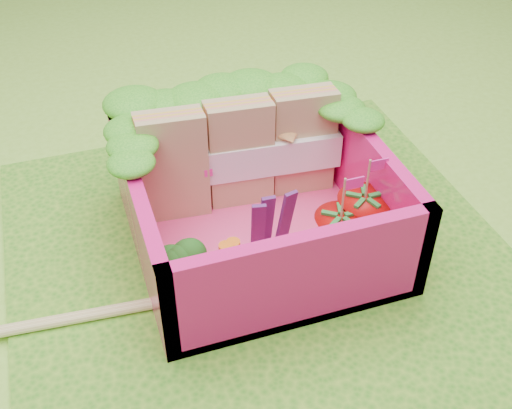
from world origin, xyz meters
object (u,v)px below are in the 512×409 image
Objects in this scene: broccoli at (184,263)px; chopsticks at (57,321)px; sandwich_stack at (240,154)px; bento_box at (258,200)px; strawberry_left at (339,237)px; strawberry_right at (362,219)px.

broccoli reaches higher than chopsticks.
sandwich_stack reaches higher than chopsticks.
broccoli is (-0.48, -0.61, -0.12)m from sandwich_stack.
bento_box is 0.55m from broccoli.
bento_box is 0.46m from strawberry_left.
bento_box is 1.16m from chopsticks.
chopsticks is (-0.63, 0.03, -0.21)m from broccoli.
strawberry_right is at bearing -24.85° from bento_box.
bento_box reaches higher than chopsticks.
broccoli is at bearing 178.65° from strawberry_left.
strawberry_right is (0.97, 0.06, -0.04)m from broccoli.
chopsticks is at bearing -166.52° from bento_box.
sandwich_stack is at bearing 131.60° from strawberry_right.
strawberry_right is 1.60m from chopsticks.
bento_box is at bearing 155.15° from strawberry_right.
sandwich_stack is 2.26× the size of strawberry_left.
broccoli is at bearing -2.34° from chopsticks.
chopsticks is (-1.10, -0.26, -0.25)m from bento_box.
strawberry_right is at bearing 3.47° from broccoli.
strawberry_right is at bearing -48.40° from sandwich_stack.
sandwich_stack is 3.58× the size of broccoli.
bento_box is 2.48× the size of strawberry_right.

